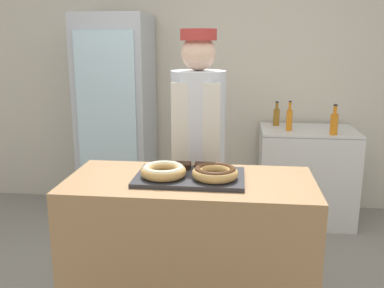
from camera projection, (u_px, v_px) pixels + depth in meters
name	position (u px, v px, depth m)	size (l,w,h in m)	color
wall_back	(214.00, 77.00, 4.37)	(8.00, 0.06, 2.70)	beige
display_counter	(190.00, 256.00, 2.52)	(1.40, 0.64, 0.95)	#997047
serving_tray	(190.00, 177.00, 2.40)	(0.61, 0.39, 0.02)	#2D2D33
donut_light_glaze	(163.00, 170.00, 2.36)	(0.25, 0.25, 0.07)	tan
donut_chocolate_glaze	(215.00, 172.00, 2.33)	(0.25, 0.25, 0.07)	tan
brownie_back_left	(183.00, 166.00, 2.53)	(0.09, 0.09, 0.03)	black
brownie_back_right	(202.00, 166.00, 2.51)	(0.09, 0.09, 0.03)	black
baker_person	(198.00, 151.00, 3.02)	(0.38, 0.38, 1.78)	#4C4C51
beverage_fridge	(117.00, 117.00, 4.18)	(0.66, 0.66, 1.95)	#ADB2B7
chest_freezer	(306.00, 175.00, 4.11)	(0.88, 0.63, 0.90)	silver
bottle_orange	(289.00, 119.00, 3.92)	(0.06, 0.06, 0.28)	orange
bottle_amber	(276.00, 116.00, 4.16)	(0.06, 0.06, 0.24)	#99661E
bottle_orange_b	(334.00, 123.00, 3.75)	(0.07, 0.07, 0.27)	orange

